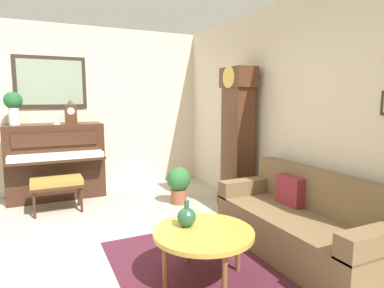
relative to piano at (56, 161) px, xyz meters
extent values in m
cube|color=#B2A899|center=(2.23, 0.24, -0.65)|extent=(6.40, 6.00, 0.10)
cube|color=beige|center=(-0.37, 0.24, 0.80)|extent=(0.10, 4.90, 2.80)
cube|color=#33281E|center=(-0.30, 0.00, 1.25)|extent=(0.03, 1.10, 0.84)
cube|color=gray|center=(-0.29, 0.00, 1.25)|extent=(0.01, 0.98, 0.72)
cube|color=beige|center=(2.23, 2.64, 0.80)|extent=(5.30, 0.10, 2.80)
cube|color=#4C1E2D|center=(3.10, 1.07, -0.60)|extent=(2.10, 1.50, 0.01)
cube|color=#3D2316|center=(-0.02, 0.00, -0.01)|extent=(0.60, 1.44, 1.19)
cube|color=#3D2316|center=(0.41, 0.00, 0.08)|extent=(0.28, 1.38, 0.04)
cube|color=white|center=(0.41, 0.00, 0.14)|extent=(0.26, 1.32, 0.08)
cube|color=#3D2316|center=(0.30, 0.00, 0.38)|extent=(0.03, 1.20, 0.20)
cube|color=#3D2316|center=(0.75, -0.04, -0.22)|extent=(0.42, 0.70, 0.04)
cube|color=olive|center=(0.75, -0.04, -0.16)|extent=(0.40, 0.68, 0.08)
cylinder|color=#3D2316|center=(0.91, -0.34, -0.42)|extent=(0.04, 0.04, 0.36)
cylinder|color=#3D2316|center=(0.91, 0.26, -0.42)|extent=(0.04, 0.04, 0.36)
cylinder|color=#3D2316|center=(0.59, -0.34, -0.42)|extent=(0.04, 0.04, 0.36)
cylinder|color=#3D2316|center=(0.59, 0.26, -0.42)|extent=(0.04, 0.04, 0.36)
cube|color=#4C2B19|center=(1.66, 2.34, -0.51)|extent=(0.52, 0.34, 0.18)
cube|color=#4C2B19|center=(1.66, 2.34, 0.29)|extent=(0.44, 0.28, 1.78)
cube|color=#4C2B19|center=(1.66, 2.34, 1.28)|extent=(0.52, 0.32, 0.28)
cylinder|color=gold|center=(1.66, 2.18, 1.28)|extent=(0.30, 0.02, 0.30)
cylinder|color=gold|center=(1.66, 2.29, 0.35)|extent=(0.03, 0.03, 0.70)
cube|color=brown|center=(3.18, 2.11, -0.39)|extent=(1.90, 0.80, 0.42)
cube|color=brown|center=(3.18, 2.41, 0.02)|extent=(1.90, 0.20, 0.44)
cube|color=brown|center=(2.32, 2.11, -0.10)|extent=(0.18, 0.80, 0.20)
cube|color=brown|center=(4.04, 2.11, -0.10)|extent=(0.18, 0.80, 0.20)
cube|color=maroon|center=(2.88, 2.25, -0.02)|extent=(0.34, 0.12, 0.32)
cylinder|color=gold|center=(3.20, 1.01, -0.16)|extent=(0.88, 0.88, 0.04)
torus|color=brown|center=(3.20, 1.01, -0.16)|extent=(0.88, 0.88, 0.04)
cylinder|color=brown|center=(3.20, 1.37, -0.39)|extent=(0.04, 0.04, 0.42)
cylinder|color=brown|center=(3.56, 1.01, -0.39)|extent=(0.04, 0.04, 0.42)
cylinder|color=brown|center=(3.20, 0.65, -0.39)|extent=(0.04, 0.04, 0.42)
cylinder|color=brown|center=(2.84, 1.01, -0.39)|extent=(0.04, 0.04, 0.42)
cube|color=#4C2B19|center=(0.00, 0.26, 0.74)|extent=(0.12, 0.18, 0.30)
cylinder|color=white|center=(0.06, 0.26, 0.79)|extent=(0.01, 0.11, 0.11)
cone|color=#4C2B19|center=(0.00, 0.26, 0.93)|extent=(0.10, 0.10, 0.08)
cylinder|color=silver|center=(0.00, -0.55, 0.72)|extent=(0.15, 0.15, 0.26)
sphere|color=#235B2D|center=(0.00, -0.55, 0.96)|extent=(0.26, 0.26, 0.26)
cone|color=#D199B7|center=(0.03, -0.57, 1.09)|extent=(0.06, 0.06, 0.16)
cylinder|color=white|center=(0.10, 0.04, 0.59)|extent=(0.12, 0.12, 0.01)
cylinder|color=white|center=(0.10, 0.04, 0.62)|extent=(0.08, 0.08, 0.06)
cylinder|color=#234C33|center=(3.05, 0.92, -0.14)|extent=(0.09, 0.09, 0.01)
sphere|color=#285638|center=(3.05, 0.92, -0.06)|extent=(0.17, 0.17, 0.17)
cylinder|color=#285638|center=(3.05, 0.92, 0.06)|extent=(0.04, 0.04, 0.08)
cylinder|color=#935138|center=(1.13, 1.65, -0.49)|extent=(0.24, 0.24, 0.22)
sphere|color=#2D6B33|center=(1.13, 1.65, -0.22)|extent=(0.36, 0.36, 0.36)
camera|label=1|loc=(5.62, -0.24, 0.99)|focal=30.85mm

